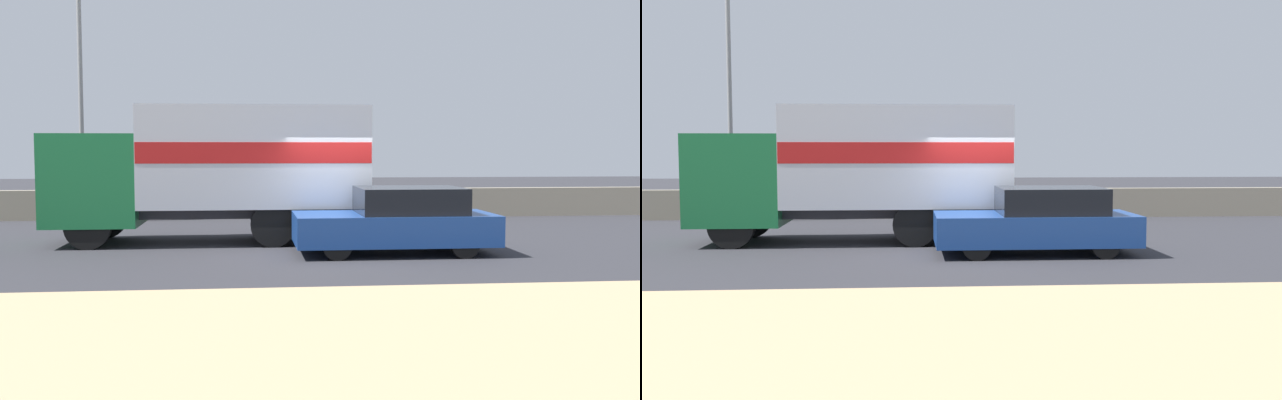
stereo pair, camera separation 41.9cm
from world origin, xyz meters
TOP-DOWN VIEW (x-y plane):
  - ground_plane at (0.00, 0.00)m, footprint 80.00×80.00m
  - dirt_shoulder_foreground at (0.00, -6.91)m, footprint 60.00×5.79m
  - stone_wall_backdrop at (0.00, 7.81)m, footprint 60.00×0.35m
  - street_lamp at (-7.15, 7.15)m, footprint 0.56×0.28m
  - box_truck at (-2.77, 2.02)m, footprint 7.46×2.41m
  - car_hatchback at (1.08, -0.29)m, footprint 4.26×1.88m

SIDE VIEW (x-z plane):
  - ground_plane at x=0.00m, z-range 0.00..0.00m
  - dirt_shoulder_foreground at x=0.00m, z-range 0.00..0.04m
  - stone_wall_backdrop at x=0.00m, z-range 0.00..0.95m
  - car_hatchback at x=1.08m, z-range -0.01..1.42m
  - box_truck at x=-2.77m, z-range 0.23..3.48m
  - street_lamp at x=-7.15m, z-range 0.56..8.19m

